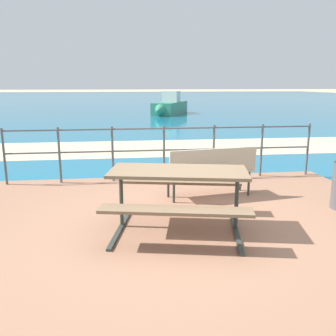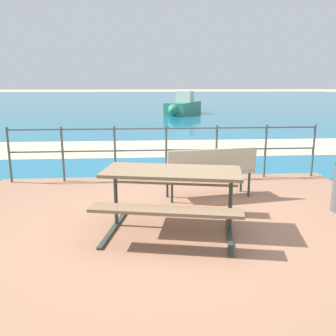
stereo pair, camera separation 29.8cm
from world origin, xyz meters
name	(u,v)px [view 1 (the left image)]	position (x,y,z in m)	size (l,w,h in m)	color
ground_plane	(185,228)	(0.00, 0.00, 0.00)	(240.00, 240.00, 0.00)	tan
patio_paving	(185,226)	(0.00, 0.00, 0.03)	(6.40, 5.20, 0.06)	#996B51
sea_water	(127,100)	(0.00, 40.00, 0.01)	(90.00, 90.00, 0.01)	#196B8E
beach_strip	(149,148)	(0.00, 6.21, 0.01)	(54.00, 2.90, 0.01)	beige
picnic_table	(178,184)	(-0.12, -0.14, 0.65)	(1.99, 1.82, 0.78)	#7A6047
park_bench	(211,167)	(0.62, 1.08, 0.57)	(1.52, 0.65, 0.84)	#BCAD93
railing_fence	(164,147)	(0.00, 2.35, 0.71)	(5.94, 0.04, 1.05)	#4C5156
boat_far	(170,107)	(2.29, 18.45, 0.48)	(2.74, 4.28, 1.43)	#338466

